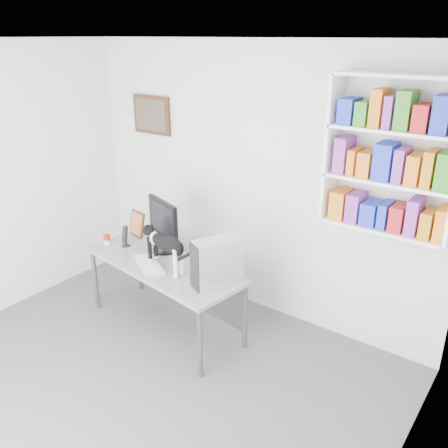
% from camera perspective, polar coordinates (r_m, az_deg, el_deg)
% --- Properties ---
extents(room, '(4.01, 4.01, 2.70)m').
position_cam_1_polar(room, '(3.37, -15.88, -3.14)').
color(room, '#515055').
rests_on(room, ground).
extents(bookshelf, '(1.03, 0.28, 1.24)m').
position_cam_1_polar(bookshelf, '(3.92, 19.59, 7.69)').
color(bookshelf, white).
rests_on(bookshelf, room).
extents(wall_art, '(0.52, 0.04, 0.42)m').
position_cam_1_polar(wall_art, '(5.42, -8.70, 12.85)').
color(wall_art, '#4A2D18').
rests_on(wall_art, room).
extents(desk, '(1.77, 0.88, 0.71)m').
position_cam_1_polar(desk, '(4.73, -7.12, -8.47)').
color(desk, gray).
rests_on(desk, room).
extents(monitor, '(0.56, 0.40, 0.55)m').
position_cam_1_polar(monitor, '(4.69, -7.25, -0.17)').
color(monitor, black).
rests_on(monitor, desk).
extents(keyboard, '(0.48, 0.37, 0.03)m').
position_cam_1_polar(keyboard, '(4.51, -8.96, -4.80)').
color(keyboard, beige).
rests_on(keyboard, desk).
extents(pc_tower, '(0.35, 0.46, 0.42)m').
position_cam_1_polar(pc_tower, '(4.06, -0.82, -4.64)').
color(pc_tower, silver).
rests_on(pc_tower, desk).
extents(speaker, '(0.12, 0.12, 0.23)m').
position_cam_1_polar(speaker, '(4.93, -11.82, -1.40)').
color(speaker, black).
rests_on(speaker, desk).
extents(leaning_print, '(0.24, 0.13, 0.28)m').
position_cam_1_polar(leaning_print, '(5.15, -10.42, 0.10)').
color(leaning_print, '#4A2D18').
rests_on(leaning_print, desk).
extents(soup_can, '(0.08, 0.08, 0.11)m').
position_cam_1_polar(soup_can, '(5.03, -13.89, -1.85)').
color(soup_can, '#A6160E').
rests_on(soup_can, desk).
extents(cat, '(0.62, 0.25, 0.37)m').
position_cam_1_polar(cat, '(4.34, -6.97, -3.30)').
color(cat, black).
rests_on(cat, desk).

